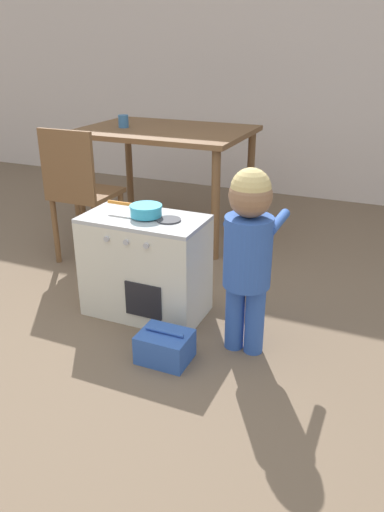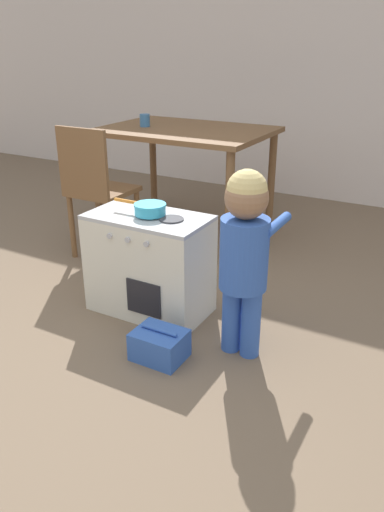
{
  "view_description": "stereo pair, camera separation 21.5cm",
  "coord_description": "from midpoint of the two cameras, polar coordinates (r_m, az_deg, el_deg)",
  "views": [
    {
      "loc": [
        1.1,
        -1.27,
        1.34
      ],
      "look_at": [
        0.24,
        0.72,
        0.4
      ],
      "focal_mm": 35.0,
      "sensor_mm": 36.0,
      "label": 1
    },
    {
      "loc": [
        1.29,
        -1.18,
        1.34
      ],
      "look_at": [
        0.24,
        0.72,
        0.4
      ],
      "focal_mm": 35.0,
      "sensor_mm": 36.0,
      "label": 2
    }
  ],
  "objects": [
    {
      "name": "ground_plane",
      "position": [
        2.18,
        -16.98,
        -15.91
      ],
      "size": [
        16.0,
        16.0,
        0.0
      ],
      "primitive_type": "plane",
      "color": "brown"
    },
    {
      "name": "wall_back",
      "position": [
        4.68,
        9.39,
        22.63
      ],
      "size": [
        10.0,
        0.06,
        2.6
      ],
      "color": "beige",
      "rests_on": "ground_plane"
    },
    {
      "name": "play_kitchen",
      "position": [
        2.6,
        -7.69,
        -1.17
      ],
      "size": [
        0.62,
        0.36,
        0.54
      ],
      "color": "silver",
      "rests_on": "ground_plane"
    },
    {
      "name": "toy_pot",
      "position": [
        2.49,
        -7.84,
        5.25
      ],
      "size": [
        0.3,
        0.16,
        0.06
      ],
      "color": "#38B2D6",
      "rests_on": "play_kitchen"
    },
    {
      "name": "child_figure",
      "position": [
        2.15,
        3.65,
        1.5
      ],
      "size": [
        0.24,
        0.36,
        0.87
      ],
      "color": "#335BB7",
      "rests_on": "ground_plane"
    },
    {
      "name": "toy_basket",
      "position": [
        2.3,
        -5.83,
        -10.32
      ],
      "size": [
        0.23,
        0.18,
        0.15
      ],
      "color": "#335BB2",
      "rests_on": "ground_plane"
    },
    {
      "name": "dining_table",
      "position": [
        3.68,
        -4.76,
        12.83
      ],
      "size": [
        1.19,
        0.87,
        0.76
      ],
      "color": "brown",
      "rests_on": "ground_plane"
    },
    {
      "name": "dining_chair_near",
      "position": [
        3.25,
        -14.5,
        7.13
      ],
      "size": [
        0.37,
        0.37,
        0.87
      ],
      "color": "brown",
      "rests_on": "ground_plane"
    },
    {
      "name": "cup_on_table",
      "position": [
        3.75,
        -9.54,
        14.93
      ],
      "size": [
        0.07,
        0.07,
        0.09
      ],
      "color": "teal",
      "rests_on": "dining_table"
    }
  ]
}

